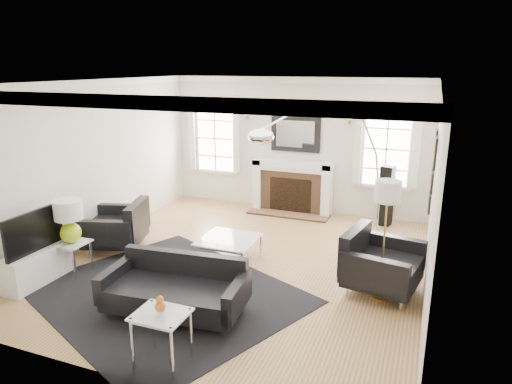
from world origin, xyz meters
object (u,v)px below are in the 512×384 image
at_px(fireplace, 292,187).
at_px(gourd_lamp, 69,218).
at_px(armchair_right, 378,264).
at_px(sofa, 177,289).
at_px(coffee_table, 229,241).
at_px(arc_floor_lamp, 324,177).
at_px(armchair_left, 119,228).

bearing_deg(fireplace, gourd_lamp, -118.62).
height_order(armchair_right, gourd_lamp, gourd_lamp).
height_order(sofa, armchair_right, armchair_right).
bearing_deg(coffee_table, sofa, -88.91).
relative_size(fireplace, gourd_lamp, 2.60).
bearing_deg(fireplace, coffee_table, -93.81).
bearing_deg(coffee_table, gourd_lamp, -149.11).
height_order(fireplace, sofa, fireplace).
relative_size(coffee_table, arc_floor_lamp, 0.33).
distance_m(sofa, gourd_lamp, 2.16).
distance_m(armchair_right, arc_floor_lamp, 1.51).
relative_size(gourd_lamp, arc_floor_lamp, 0.25).
distance_m(fireplace, coffee_table, 2.84).
height_order(fireplace, coffee_table, fireplace).
height_order(gourd_lamp, arc_floor_lamp, arc_floor_lamp).
distance_m(armchair_left, arc_floor_lamp, 3.54).
height_order(coffee_table, gourd_lamp, gourd_lamp).
height_order(fireplace, arc_floor_lamp, arc_floor_lamp).
bearing_deg(coffee_table, arc_floor_lamp, 18.27).
relative_size(fireplace, armchair_right, 1.42).
xyz_separation_m(fireplace, armchair_right, (2.13, -2.96, -0.15)).
bearing_deg(armchair_left, arc_floor_lamp, 10.99).
bearing_deg(coffee_table, fireplace, 86.19).
distance_m(sofa, arc_floor_lamp, 2.73).
distance_m(fireplace, gourd_lamp, 4.60).
relative_size(armchair_left, coffee_table, 1.42).
bearing_deg(fireplace, arc_floor_lamp, -63.31).
xyz_separation_m(gourd_lamp, arc_floor_lamp, (3.39, 1.66, 0.55)).
bearing_deg(gourd_lamp, arc_floor_lamp, 26.07).
height_order(armchair_left, coffee_table, armchair_left).
bearing_deg(sofa, gourd_lamp, 167.81).
height_order(coffee_table, arc_floor_lamp, arc_floor_lamp).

